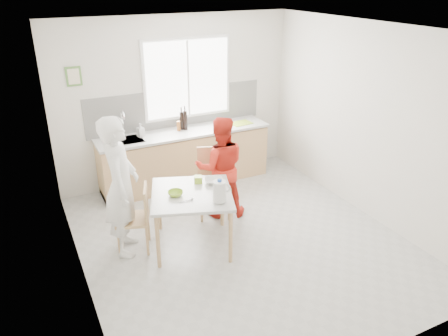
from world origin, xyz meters
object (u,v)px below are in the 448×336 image
object	(u,v)px
chair_left	(138,216)
bowl_green	(175,193)
dining_table	(192,198)
wine_bottle_a	(185,120)
person_white	(121,187)
milk_jug	(220,191)
bowl_white	(214,181)
person_red	(220,167)
wine_bottle_b	(182,121)
chair_far	(213,179)

from	to	relation	value
chair_left	bowl_green	distance (m)	0.58
dining_table	wine_bottle_a	distance (m)	1.99
person_white	milk_jug	size ratio (longest dim) A/B	6.39
bowl_white	wine_bottle_a	world-z (taller)	wine_bottle_a
bowl_white	person_white	bearing A→B (deg)	172.92
person_red	wine_bottle_a	bearing A→B (deg)	-69.62
person_white	wine_bottle_a	size ratio (longest dim) A/B	5.59
milk_jug	wine_bottle_a	size ratio (longest dim) A/B	0.87
chair_left	wine_bottle_b	bearing A→B (deg)	162.17
dining_table	chair_far	size ratio (longest dim) A/B	1.27
chair_far	wine_bottle_b	distance (m)	1.32
person_red	wine_bottle_b	world-z (taller)	person_red
dining_table	person_red	distance (m)	0.89
chair_far	wine_bottle_b	world-z (taller)	wine_bottle_b
chair_left	wine_bottle_a	distance (m)	2.15
bowl_green	bowl_white	world-z (taller)	same
bowl_green	bowl_white	bearing A→B (deg)	11.61
wine_bottle_a	chair_left	bearing A→B (deg)	-128.90
person_red	bowl_white	distance (m)	0.54
chair_far	bowl_white	xyz separation A→B (m)	(-0.24, -0.53, 0.24)
milk_jug	wine_bottle_b	world-z (taller)	wine_bottle_b
person_red	chair_far	bearing A→B (deg)	-32.65
person_white	person_red	size ratio (longest dim) A/B	1.20
dining_table	wine_bottle_a	xyz separation A→B (m)	(0.65, 1.83, 0.40)
dining_table	bowl_white	distance (m)	0.41
chair_left	bowl_white	world-z (taller)	chair_left
bowl_white	wine_bottle_a	xyz separation A→B (m)	(0.29, 1.70, 0.29)
chair_far	person_white	distance (m)	1.50
chair_left	person_white	bearing A→B (deg)	-90.00
dining_table	person_white	bearing A→B (deg)	160.64
wine_bottle_a	wine_bottle_b	bearing A→B (deg)	140.48
chair_left	milk_jug	bearing A→B (deg)	74.55
dining_table	person_white	distance (m)	0.88
person_white	wine_bottle_a	distance (m)	2.13
person_white	wine_bottle_b	bearing A→B (deg)	-22.07
wine_bottle_a	chair_far	bearing A→B (deg)	-92.31
milk_jug	wine_bottle_a	xyz separation A→B (m)	(0.44, 2.20, 0.17)
person_red	wine_bottle_a	world-z (taller)	person_red
person_red	milk_jug	world-z (taller)	person_red
person_white	wine_bottle_b	size ratio (longest dim) A/B	5.96
wine_bottle_b	chair_far	bearing A→B (deg)	-89.98
bowl_green	person_red	bearing A→B (deg)	32.22
person_white	milk_jug	xyz separation A→B (m)	(1.01, -0.65, 0.02)
chair_far	bowl_white	distance (m)	0.63
wine_bottle_b	dining_table	bearing A→B (deg)	-107.86
bowl_white	wine_bottle_b	size ratio (longest dim) A/B	0.79
bowl_green	dining_table	bearing A→B (deg)	-5.32
person_white	dining_table	bearing A→B (deg)	-90.00
dining_table	chair_left	bearing A→B (deg)	160.64
chair_far	wine_bottle_b	xyz separation A→B (m)	(-0.00, 1.21, 0.52)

